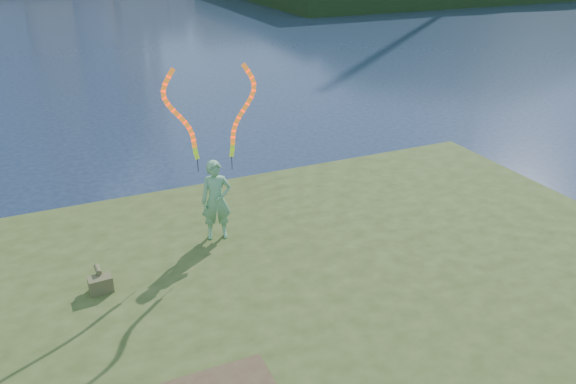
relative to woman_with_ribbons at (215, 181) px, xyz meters
name	(u,v)px	position (x,y,z in m)	size (l,w,h in m)	color
ground	(257,324)	(0.00, -2.39, -2.19)	(320.00, 320.00, 0.00)	#17233B
woman_with_ribbons	(215,181)	(0.00, 0.00, 0.00)	(2.09, 0.65, 4.21)	#1C7D29
canvas_bag	(100,283)	(-2.74, -1.14, -1.22)	(0.46, 0.52, 0.42)	brown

